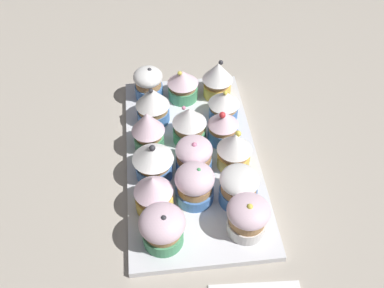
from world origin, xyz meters
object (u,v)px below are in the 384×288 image
object	(u,v)px
baking_tray	(192,158)
cupcake_1	(239,187)
cupcake_11	(154,193)
cupcake_13	(148,130)
cupcake_6	(195,184)
cupcake_8	(187,125)
cupcake_2	(234,150)
cupcake_14	(153,104)
cupcake_7	(192,156)
cupcake_0	(248,217)
cupcake_9	(182,85)
cupcake_3	(223,126)
cupcake_10	(162,227)
cupcake_4	(224,104)
cupcake_5	(218,79)
cupcake_12	(153,160)
cupcake_15	(148,83)

from	to	relation	value
baking_tray	cupcake_1	distance (cm)	12.61
cupcake_11	cupcake_13	xyz separation A→B (cm)	(13.07, 0.19, 0.61)
cupcake_6	cupcake_8	distance (cm)	12.98
cupcake_2	cupcake_11	size ratio (longest dim) A/B	1.06
cupcake_14	baking_tray	bearing A→B (deg)	-148.20
cupcake_7	cupcake_11	world-z (taller)	cupcake_11
cupcake_0	cupcake_9	xyz separation A→B (cm)	(31.47, 6.63, -0.14)
cupcake_7	cupcake_11	distance (cm)	9.87
cupcake_3	cupcake_6	world-z (taller)	same
cupcake_3	cupcake_6	size ratio (longest dim) A/B	0.99
cupcake_11	baking_tray	bearing A→B (deg)	-35.09
cupcake_10	baking_tray	bearing A→B (deg)	-20.69
cupcake_4	cupcake_6	xyz separation A→B (cm)	(-18.06, 7.62, 0.19)
cupcake_1	cupcake_3	bearing A→B (deg)	1.14
cupcake_4	cupcake_11	world-z (taller)	cupcake_11
cupcake_3	cupcake_13	bearing A→B (deg)	91.27
cupcake_10	cupcake_13	world-z (taller)	cupcake_13
cupcake_7	cupcake_9	size ratio (longest dim) A/B	0.99
cupcake_0	cupcake_9	distance (cm)	32.16
cupcake_1	cupcake_9	distance (cm)	26.64
cupcake_5	cupcake_12	distance (cm)	23.57
cupcake_4	cupcake_15	xyz separation A→B (cm)	(7.75, 13.66, 0.06)
cupcake_0	cupcake_8	distance (cm)	20.97
cupcake_1	cupcake_13	xyz separation A→B (cm)	(13.24, 13.43, 0.85)
cupcake_0	cupcake_2	world-z (taller)	cupcake_2
cupcake_3	cupcake_10	size ratio (longest dim) A/B	1.03
cupcake_4	cupcake_13	distance (cm)	15.54
baking_tray	cupcake_3	size ratio (longest dim) A/B	5.87
cupcake_6	cupcake_12	xyz separation A→B (cm)	(5.46, 6.16, 0.19)
cupcake_1	cupcake_9	size ratio (longest dim) A/B	0.98
cupcake_0	cupcake_3	xyz separation A→B (cm)	(19.13, 0.53, -0.00)
cupcake_15	cupcake_13	bearing A→B (deg)	177.43
cupcake_2	cupcake_8	world-z (taller)	same
cupcake_3	cupcake_11	distance (cm)	18.62
cupcake_5	cupcake_15	bearing A→B (deg)	85.33
cupcake_9	cupcake_1	bearing A→B (deg)	-166.17
cupcake_3	cupcake_15	world-z (taller)	cupcake_3
cupcake_14	cupcake_15	bearing A→B (deg)	4.09
baking_tray	cupcake_3	bearing A→B (deg)	-60.82
cupcake_13	cupcake_14	distance (cm)	7.04
cupcake_6	cupcake_4	bearing A→B (deg)	-22.88
cupcake_8	cupcake_12	bearing A→B (deg)	139.90
baking_tray	cupcake_14	world-z (taller)	cupcake_14
cupcake_7	cupcake_14	xyz separation A→B (cm)	(12.84, 5.84, 0.66)
cupcake_11	cupcake_13	bearing A→B (deg)	0.83
cupcake_12	cupcake_14	size ratio (longest dim) A/B	0.94
cupcake_11	cupcake_14	bearing A→B (deg)	-2.63
cupcake_5	cupcake_13	world-z (taller)	same
cupcake_7	cupcake_15	bearing A→B (deg)	17.81
baking_tray	cupcake_3	xyz separation A→B (cm)	(3.29, -5.88, 4.09)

